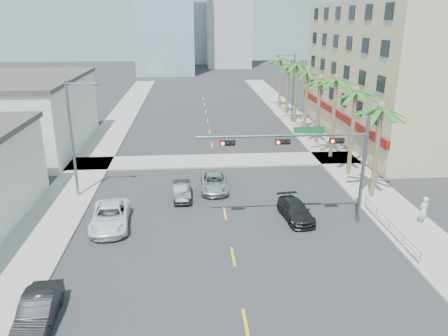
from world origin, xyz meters
The scene contains 24 objects.
ground centered at (0.00, 0.00, 0.00)m, with size 260.00×260.00×0.00m, color #262628.
sidewalk_right centered at (12.00, 20.00, 0.07)m, with size 4.00×120.00×0.15m, color gray.
sidewalk_left centered at (-12.00, 20.00, 0.07)m, with size 4.00×120.00×0.15m, color gray.
sidewalk_cross centered at (0.00, 22.00, 0.07)m, with size 80.00×4.00×0.15m, color gray.
building_right centered at (21.99, 30.00, 7.50)m, with size 15.25×28.00×15.00m.
building_left_far centered at (-19.50, 28.00, 3.60)m, with size 11.00×18.00×7.20m, color beige.
traffic_signal_mast centered at (5.78, 7.95, 5.06)m, with size 11.12×0.54×7.20m.
palm_tree_0 centered at (11.60, 12.00, 7.08)m, with size 4.80×4.80×7.80m.
palm_tree_1 centered at (11.60, 17.20, 7.43)m, with size 4.80×4.80×8.16m.
palm_tree_2 centered at (11.60, 22.40, 7.78)m, with size 4.80×4.80×8.52m.
palm_tree_3 centered at (11.60, 27.60, 7.08)m, with size 4.80×4.80×7.80m.
palm_tree_4 centered at (11.60, 32.80, 7.43)m, with size 4.80×4.80×8.16m.
palm_tree_5 centered at (11.60, 38.00, 7.78)m, with size 4.80×4.80×8.52m.
palm_tree_6 centered at (11.60, 43.20, 7.08)m, with size 4.80×4.80×7.80m.
palm_tree_7 centered at (11.60, 48.40, 7.43)m, with size 4.80×4.80×8.16m.
streetlight_left centered at (-11.00, 14.00, 5.06)m, with size 2.55×0.25×9.00m.
streetlight_right centered at (11.00, 38.00, 5.06)m, with size 2.55×0.25×9.00m.
guardrail centered at (10.30, 6.00, 0.67)m, with size 0.08×8.08×1.00m.
car_parked_mid centered at (-9.40, -1.19, 0.68)m, with size 1.45×4.15×1.37m, color black.
car_parked_far centered at (-7.80, 8.53, 0.73)m, with size 2.41×5.23×1.45m, color white.
car_lane_left centered at (-3.09, 13.10, 0.62)m, with size 1.30×3.74×1.23m, color black.
car_lane_center centered at (-0.51, 14.63, 0.64)m, with size 2.13×4.63×1.29m, color silver.
car_lane_right centered at (4.82, 8.76, 0.62)m, with size 1.73×4.25×1.23m, color black.
pedestrian centered at (13.06, 7.05, 1.11)m, with size 0.70×0.46×1.93m, color white.
Camera 1 is at (-2.27, -18.41, 13.23)m, focal length 35.00 mm.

